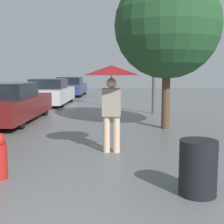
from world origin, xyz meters
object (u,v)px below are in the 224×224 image
pedestrian (111,81)px  tree (167,26)px  parked_car_farthest (70,87)px  parked_car_second (9,103)px  trash_bin (198,168)px  parked_car_third (50,93)px  street_lamp (155,27)px

pedestrian → tree: (1.49, 2.77, 1.47)m
parked_car_farthest → pedestrian: bearing=-77.6°
parked_car_second → trash_bin: size_ratio=6.12×
parked_car_second → parked_car_third: size_ratio=1.07×
parked_car_third → street_lamp: 6.45m
pedestrian → parked_car_second: bearing=132.1°
pedestrian → trash_bin: bearing=-60.6°
pedestrian → parked_car_farthest: 15.49m
pedestrian → parked_car_third: bearing=110.2°
tree → trash_bin: bearing=-92.9°
tree → pedestrian: bearing=-118.3°
street_lamp → parked_car_second: bearing=-156.9°
street_lamp → trash_bin: street_lamp is taller
parked_car_second → trash_bin: (4.78, -6.12, -0.23)m
trash_bin → tree: bearing=87.1°
parked_car_second → parked_car_third: 5.34m
parked_car_second → street_lamp: 6.11m
parked_car_farthest → tree: tree is taller
pedestrian → trash_bin: pedestrian is taller
tree → street_lamp: bearing=90.3°
pedestrian → parked_car_second: pedestrian is taller
trash_bin → parked_car_farthest: bearing=104.8°
pedestrian → parked_car_farthest: bearing=102.4°
pedestrian → parked_car_farthest: pedestrian is taller
pedestrian → tree: bearing=61.7°
pedestrian → tree: size_ratio=0.40×
parked_car_second → trash_bin: 7.77m
parked_car_second → parked_car_farthest: (0.22, 11.18, 0.00)m
pedestrian → street_lamp: street_lamp is taller
street_lamp → parked_car_farthest: bearing=117.9°
pedestrian → tree: tree is taller
tree → street_lamp: (-0.02, 3.29, 0.43)m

